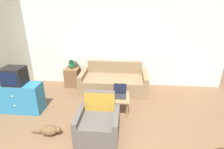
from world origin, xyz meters
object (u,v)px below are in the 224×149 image
at_px(coffee_table, 110,98).
at_px(laptop, 120,93).
at_px(couch, 114,82).
at_px(cat_black, 49,130).
at_px(cup_white, 108,95).
at_px(cup_navy, 102,96).
at_px(television, 14,76).
at_px(armchair, 98,124).
at_px(cup_yellow, 97,94).
at_px(table_lamp, 71,57).

bearing_deg(coffee_table, laptop, 11.13).
xyz_separation_m(couch, cat_black, (-1.13, -2.13, -0.15)).
bearing_deg(cup_white, cup_navy, -155.04).
height_order(couch, cat_black, couch).
height_order(laptop, cup_white, laptop).
bearing_deg(coffee_table, cup_navy, -149.57).
distance_m(television, cup_navy, 2.08).
height_order(armchair, cup_navy, armchair).
relative_size(laptop, cup_yellow, 3.50).
xyz_separation_m(armchair, cat_black, (-0.99, -0.08, -0.16)).
bearing_deg(laptop, cup_navy, -160.11).
relative_size(cup_yellow, cat_black, 0.15).
height_order(table_lamp, cup_navy, table_lamp).
relative_size(television, coffee_table, 0.51).
distance_m(armchair, cup_yellow, 0.94).
height_order(television, coffee_table, television).
height_order(television, cup_navy, television).
distance_m(coffee_table, cup_navy, 0.22).
distance_m(couch, armchair, 2.06).
relative_size(television, cup_white, 4.36).
bearing_deg(coffee_table, cup_white, -136.80).
distance_m(cup_navy, cup_yellow, 0.19).
height_order(cup_yellow, cat_black, cup_yellow).
bearing_deg(table_lamp, couch, -7.32).
bearing_deg(table_lamp, cup_yellow, -52.49).
bearing_deg(table_lamp, cat_black, -84.92).
height_order(coffee_table, cup_navy, cup_navy).
relative_size(cup_navy, cup_yellow, 1.19).
relative_size(coffee_table, cup_yellow, 10.21).
relative_size(coffee_table, laptop, 2.92).
xyz_separation_m(cup_yellow, cup_white, (0.28, -0.06, 0.01)).
relative_size(couch, cup_white, 18.16).
bearing_deg(cup_navy, couch, 82.06).
xyz_separation_m(television, cup_white, (2.15, 0.14, -0.47)).
xyz_separation_m(coffee_table, cup_white, (-0.04, -0.04, 0.10)).
bearing_deg(cup_white, cat_black, -139.44).
height_order(armchair, television, television).
distance_m(coffee_table, cat_black, 1.51).
bearing_deg(armchair, television, 160.94).
distance_m(coffee_table, cup_yellow, 0.33).
relative_size(television, cup_navy, 4.38).
bearing_deg(cup_navy, cup_white, 24.96).
bearing_deg(cup_yellow, armchair, -78.74).
height_order(coffee_table, cat_black, coffee_table).
bearing_deg(cup_yellow, cup_navy, -37.69).
bearing_deg(television, coffee_table, 4.74).
relative_size(couch, television, 4.17).
bearing_deg(cup_navy, laptop, 19.89).
distance_m(couch, cup_navy, 1.29).
bearing_deg(laptop, coffee_table, -168.87).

